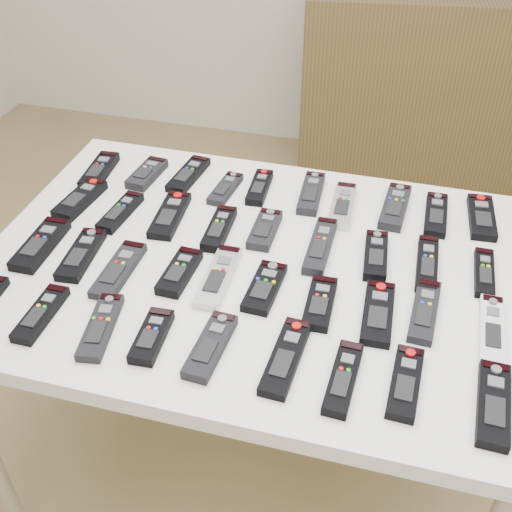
% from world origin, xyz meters
% --- Properties ---
extents(ground, '(4.00, 4.00, 0.00)m').
position_xyz_m(ground, '(0.00, 0.00, 0.00)').
color(ground, olive).
rests_on(ground, ground).
extents(table, '(1.25, 0.88, 0.78)m').
position_xyz_m(table, '(0.04, -0.02, 0.72)').
color(table, white).
rests_on(table, ground).
extents(sideboard, '(1.85, 0.64, 0.91)m').
position_xyz_m(sideboard, '(0.71, 1.78, 0.45)').
color(sideboard, '#49381D').
rests_on(sideboard, ground).
extents(remote_0, '(0.07, 0.18, 0.02)m').
position_xyz_m(remote_0, '(-0.48, 0.24, 0.79)').
color(remote_0, black).
rests_on(remote_0, table).
extents(remote_1, '(0.07, 0.15, 0.02)m').
position_xyz_m(remote_1, '(-0.34, 0.25, 0.79)').
color(remote_1, black).
rests_on(remote_1, table).
extents(remote_2, '(0.07, 0.18, 0.02)m').
position_xyz_m(remote_2, '(-0.23, 0.28, 0.79)').
color(remote_2, black).
rests_on(remote_2, table).
extents(remote_3, '(0.06, 0.15, 0.02)m').
position_xyz_m(remote_3, '(-0.12, 0.24, 0.79)').
color(remote_3, black).
rests_on(remote_3, table).
extents(remote_4, '(0.05, 0.15, 0.02)m').
position_xyz_m(remote_4, '(-0.03, 0.27, 0.79)').
color(remote_4, black).
rests_on(remote_4, table).
extents(remote_5, '(0.06, 0.18, 0.02)m').
position_xyz_m(remote_5, '(0.11, 0.28, 0.79)').
color(remote_5, black).
rests_on(remote_5, table).
extents(remote_6, '(0.06, 0.19, 0.02)m').
position_xyz_m(remote_6, '(0.20, 0.24, 0.79)').
color(remote_6, '#B7B7BC').
rests_on(remote_6, table).
extents(remote_7, '(0.07, 0.19, 0.02)m').
position_xyz_m(remote_7, '(0.32, 0.27, 0.79)').
color(remote_7, black).
rests_on(remote_7, table).
extents(remote_8, '(0.05, 0.17, 0.02)m').
position_xyz_m(remote_8, '(0.43, 0.26, 0.79)').
color(remote_8, black).
rests_on(remote_8, table).
extents(remote_9, '(0.07, 0.18, 0.02)m').
position_xyz_m(remote_9, '(0.54, 0.28, 0.79)').
color(remote_9, black).
rests_on(remote_9, table).
extents(remote_10, '(0.08, 0.18, 0.02)m').
position_xyz_m(remote_10, '(-0.46, 0.09, 0.79)').
color(remote_10, black).
rests_on(remote_10, table).
extents(remote_11, '(0.06, 0.17, 0.02)m').
position_xyz_m(remote_11, '(-0.34, 0.07, 0.79)').
color(remote_11, black).
rests_on(remote_11, table).
extents(remote_12, '(0.07, 0.19, 0.02)m').
position_xyz_m(remote_12, '(-0.21, 0.09, 0.79)').
color(remote_12, black).
rests_on(remote_12, table).
extents(remote_13, '(0.05, 0.17, 0.02)m').
position_xyz_m(remote_13, '(-0.08, 0.06, 0.79)').
color(remote_13, black).
rests_on(remote_13, table).
extents(remote_14, '(0.06, 0.15, 0.02)m').
position_xyz_m(remote_14, '(0.03, 0.09, 0.79)').
color(remote_14, black).
rests_on(remote_14, table).
extents(remote_15, '(0.05, 0.20, 0.02)m').
position_xyz_m(remote_15, '(0.17, 0.06, 0.79)').
color(remote_15, black).
rests_on(remote_15, table).
extents(remote_16, '(0.06, 0.17, 0.02)m').
position_xyz_m(remote_16, '(0.30, 0.06, 0.79)').
color(remote_16, black).
rests_on(remote_16, table).
extents(remote_17, '(0.05, 0.19, 0.02)m').
position_xyz_m(remote_17, '(0.42, 0.06, 0.79)').
color(remote_17, black).
rests_on(remote_17, table).
extents(remote_18, '(0.04, 0.16, 0.02)m').
position_xyz_m(remote_18, '(0.54, 0.06, 0.79)').
color(remote_18, black).
rests_on(remote_18, table).
extents(remote_19, '(0.07, 0.19, 0.02)m').
position_xyz_m(remote_19, '(-0.46, -0.10, 0.79)').
color(remote_19, black).
rests_on(remote_19, table).
extents(remote_20, '(0.07, 0.18, 0.02)m').
position_xyz_m(remote_20, '(-0.35, -0.11, 0.79)').
color(remote_20, black).
rests_on(remote_20, table).
extents(remote_21, '(0.06, 0.19, 0.02)m').
position_xyz_m(remote_21, '(-0.25, -0.14, 0.79)').
color(remote_21, black).
rests_on(remote_21, table).
extents(remote_22, '(0.06, 0.15, 0.02)m').
position_xyz_m(remote_22, '(-0.11, -0.11, 0.79)').
color(remote_22, black).
rests_on(remote_22, table).
extents(remote_23, '(0.06, 0.20, 0.02)m').
position_xyz_m(remote_23, '(-0.02, -0.10, 0.79)').
color(remote_23, '#B7B7BC').
rests_on(remote_23, table).
extents(remote_24, '(0.07, 0.16, 0.02)m').
position_xyz_m(remote_24, '(0.08, -0.11, 0.79)').
color(remote_24, black).
rests_on(remote_24, table).
extents(remote_25, '(0.06, 0.16, 0.02)m').
position_xyz_m(remote_25, '(0.21, -0.13, 0.79)').
color(remote_25, black).
rests_on(remote_25, table).
extents(remote_26, '(0.07, 0.18, 0.02)m').
position_xyz_m(remote_26, '(0.33, -0.13, 0.79)').
color(remote_26, black).
rests_on(remote_26, table).
extents(remote_27, '(0.06, 0.19, 0.02)m').
position_xyz_m(remote_27, '(0.42, -0.10, 0.79)').
color(remote_27, black).
rests_on(remote_27, table).
extents(remote_28, '(0.05, 0.19, 0.02)m').
position_xyz_m(remote_28, '(0.55, -0.12, 0.79)').
color(remote_28, silver).
rests_on(remote_28, table).
extents(remote_30, '(0.05, 0.16, 0.02)m').
position_xyz_m(remote_30, '(-0.34, -0.31, 0.79)').
color(remote_30, black).
rests_on(remote_30, table).
extents(remote_31, '(0.08, 0.19, 0.02)m').
position_xyz_m(remote_31, '(-0.21, -0.31, 0.79)').
color(remote_31, black).
rests_on(remote_31, table).
extents(remote_32, '(0.06, 0.14, 0.02)m').
position_xyz_m(remote_32, '(-0.10, -0.31, 0.79)').
color(remote_32, black).
rests_on(remote_32, table).
extents(remote_33, '(0.06, 0.18, 0.02)m').
position_xyz_m(remote_33, '(0.02, -0.31, 0.79)').
color(remote_33, black).
rests_on(remote_33, table).
extents(remote_34, '(0.06, 0.20, 0.02)m').
position_xyz_m(remote_34, '(0.17, -0.30, 0.79)').
color(remote_34, black).
rests_on(remote_34, table).
extents(remote_35, '(0.05, 0.17, 0.02)m').
position_xyz_m(remote_35, '(0.29, -0.32, 0.79)').
color(remote_35, black).
rests_on(remote_35, table).
extents(remote_36, '(0.06, 0.17, 0.02)m').
position_xyz_m(remote_36, '(0.40, -0.30, 0.79)').
color(remote_36, black).
rests_on(remote_36, table).
extents(remote_37, '(0.06, 0.19, 0.02)m').
position_xyz_m(remote_37, '(0.55, -0.31, 0.79)').
color(remote_37, black).
rests_on(remote_37, table).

